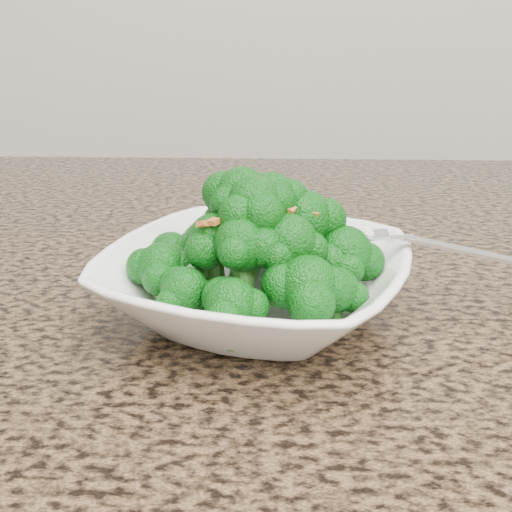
# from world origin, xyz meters

# --- Properties ---
(granite_counter) EXTENTS (1.64, 1.04, 0.03)m
(granite_counter) POSITION_xyz_m (0.00, 0.30, 0.89)
(granite_counter) COLOR brown
(granite_counter) RESTS_ON cabinet
(bowl) EXTENTS (0.28, 0.28, 0.05)m
(bowl) POSITION_xyz_m (-0.11, 0.24, 0.93)
(bowl) COLOR white
(bowl) RESTS_ON granite_counter
(broccoli_pile) EXTENTS (0.20, 0.20, 0.08)m
(broccoli_pile) POSITION_xyz_m (-0.11, 0.24, 0.99)
(broccoli_pile) COLOR #0A5A0D
(broccoli_pile) RESTS_ON bowl
(garlic_topping) EXTENTS (0.12, 0.12, 0.01)m
(garlic_topping) POSITION_xyz_m (-0.11, 0.24, 1.03)
(garlic_topping) COLOR #B96B2D
(garlic_topping) RESTS_ON broccoli_pile
(fork) EXTENTS (0.17, 0.03, 0.01)m
(fork) POSITION_xyz_m (0.00, 0.26, 0.96)
(fork) COLOR silver
(fork) RESTS_ON bowl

